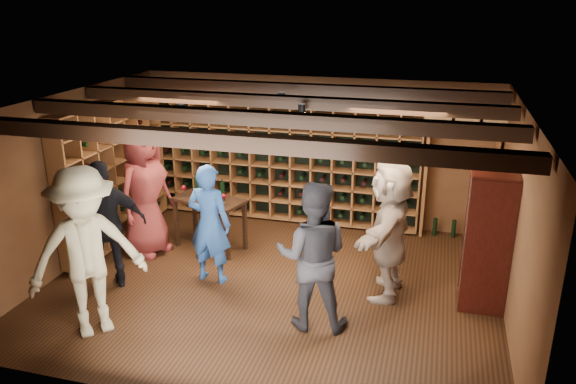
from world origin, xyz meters
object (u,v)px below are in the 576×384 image
(man_blue_shirt, at_px, (209,224))
(tasting_table, at_px, (209,204))
(display_cabinet, at_px, (486,244))
(guest_woman_black, at_px, (106,226))
(guest_khaki, at_px, (87,253))
(guest_red_floral, at_px, (145,191))
(man_grey_suit, at_px, (313,256))
(guest_beige, at_px, (390,229))

(man_blue_shirt, distance_m, tasting_table, 1.07)
(display_cabinet, bearing_deg, guest_woman_black, -170.54)
(man_blue_shirt, bearing_deg, display_cabinet, -171.77)
(guest_woman_black, distance_m, guest_khaki, 1.10)
(display_cabinet, height_order, guest_red_floral, guest_red_floral)
(guest_red_floral, bearing_deg, tasting_table, -50.16)
(man_grey_suit, distance_m, guest_khaki, 2.57)
(man_grey_suit, bearing_deg, guest_beige, -135.80)
(guest_red_floral, xyz_separation_m, guest_khaki, (0.44, -2.12, 0.01))
(guest_woman_black, relative_size, guest_beige, 0.96)
(man_grey_suit, distance_m, guest_beige, 1.26)
(display_cabinet, bearing_deg, man_grey_suit, -153.02)
(man_blue_shirt, height_order, guest_woman_black, guest_woman_black)
(man_grey_suit, distance_m, tasting_table, 2.65)
(guest_khaki, distance_m, tasting_table, 2.57)
(man_grey_suit, bearing_deg, guest_woman_black, -11.29)
(guest_red_floral, distance_m, guest_woman_black, 1.11)
(guest_khaki, height_order, guest_beige, guest_khaki)
(man_blue_shirt, height_order, guest_beige, guest_beige)
(guest_beige, relative_size, tasting_table, 1.57)
(man_blue_shirt, height_order, man_grey_suit, man_grey_suit)
(display_cabinet, height_order, man_grey_suit, man_grey_suit)
(display_cabinet, xyz_separation_m, man_grey_suit, (-1.97, -1.00, 0.05))
(display_cabinet, distance_m, guest_khaki, 4.77)
(guest_woman_black, bearing_deg, guest_red_floral, -125.06)
(display_cabinet, height_order, guest_beige, guest_beige)
(man_grey_suit, height_order, guest_woman_black, man_grey_suit)
(guest_beige, xyz_separation_m, tasting_table, (-2.81, 0.72, -0.20))
(guest_khaki, xyz_separation_m, tasting_table, (0.41, 2.52, -0.29))
(display_cabinet, relative_size, tasting_table, 1.48)
(man_blue_shirt, bearing_deg, guest_red_floral, -20.59)
(guest_woman_black, bearing_deg, guest_khaki, 75.24)
(man_grey_suit, xyz_separation_m, guest_khaki, (-2.43, -0.81, 0.11))
(guest_khaki, bearing_deg, tasting_table, 35.07)
(guest_woman_black, bearing_deg, guest_beige, 155.46)
(man_blue_shirt, xyz_separation_m, guest_red_floral, (-1.27, 0.58, 0.16))
(man_grey_suit, xyz_separation_m, guest_red_floral, (-2.87, 1.31, 0.09))
(display_cabinet, distance_m, guest_beige, 1.19)
(guest_woman_black, relative_size, tasting_table, 1.50)
(guest_red_floral, distance_m, guest_khaki, 2.16)
(man_blue_shirt, relative_size, man_grey_suit, 0.93)
(display_cabinet, height_order, man_blue_shirt, display_cabinet)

